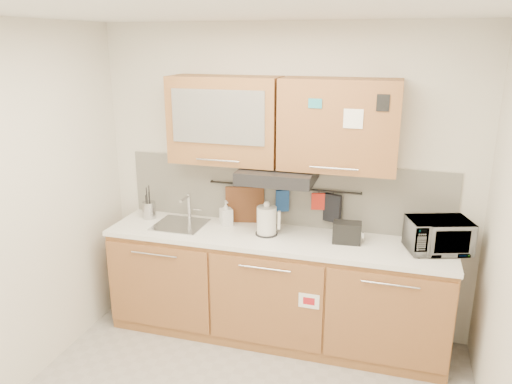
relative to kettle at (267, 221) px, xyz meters
The scene contains 18 objects.
ceiling 1.98m from the kettle, 86.41° to the right, with size 3.20×3.20×0.00m, color white.
wall_back 0.40m from the kettle, 75.45° to the left, with size 3.20×3.20×0.00m, color silver.
base_cabinet 0.63m from the kettle, 11.86° to the right, with size 2.80×0.64×0.88m.
countertop 0.15m from the kettle, 13.57° to the right, with size 2.82×0.62×0.04m, color white.
backsplash 0.33m from the kettle, 74.86° to the left, with size 2.80×0.02×0.56m, color silver.
upper_cabinets 0.81m from the kettle, 58.29° to the left, with size 1.82×0.37×0.70m.
range_hood 0.40m from the kettle, 28.86° to the left, with size 0.60×0.46×0.10m, color black.
sink 0.78m from the kettle, behind, with size 0.42×0.40×0.26m.
utensil_rail 0.34m from the kettle, 72.61° to the left, with size 0.02×0.02×1.30m, color black.
utensil_crock 1.12m from the kettle, behind, with size 0.14×0.14×0.30m.
kettle is the anchor object (origin of this frame).
toaster 0.65m from the kettle, ahead, with size 0.23×0.15×0.17m.
microwave 1.33m from the kettle, ahead, with size 0.45×0.31×0.25m, color #999999.
soap_bottle 0.41m from the kettle, 163.26° to the left, with size 0.10×0.10×0.22m, color #999999.
cutting_board 0.35m from the kettle, 138.96° to the left, with size 0.33×0.02×0.41m, color brown.
oven_mitt 0.26m from the kettle, 71.81° to the left, with size 0.11×0.03×0.19m, color navy.
dark_pouch 0.56m from the kettle, 24.40° to the left, with size 0.15×0.04×0.24m, color black.
pot_holder 0.46m from the kettle, 30.74° to the left, with size 0.12×0.02×0.14m, color red.
Camera 1 is at (0.92, -2.49, 2.45)m, focal length 35.00 mm.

